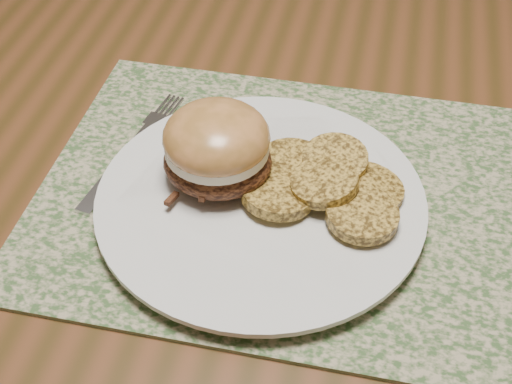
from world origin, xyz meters
TOP-DOWN VIEW (x-y plane):
  - dining_table at (0.00, 0.00)m, footprint 1.50×0.90m
  - placemat at (0.17, -0.13)m, footprint 0.45×0.33m
  - dinner_plate at (0.14, -0.15)m, footprint 0.26×0.26m
  - pork_sandwich at (0.10, -0.14)m, footprint 0.10×0.10m
  - roasted_potatoes at (0.19, -0.14)m, footprint 0.16×0.14m
  - fork at (0.01, -0.10)m, footprint 0.05×0.18m

SIDE VIEW (x-z plane):
  - dining_table at x=0.00m, z-range 0.30..1.05m
  - placemat at x=0.17m, z-range 0.75..0.75m
  - fork at x=0.01m, z-range 0.75..0.76m
  - dinner_plate at x=0.14m, z-range 0.75..0.77m
  - roasted_potatoes at x=0.19m, z-range 0.76..0.80m
  - pork_sandwich at x=0.10m, z-range 0.77..0.84m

